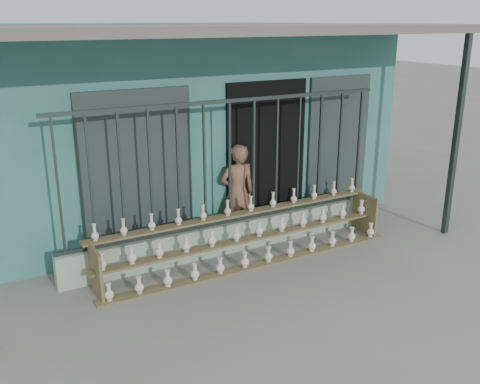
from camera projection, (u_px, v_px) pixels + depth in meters
ground at (277, 287)px, 6.87m from camera, size 60.00×60.00×0.00m
workshop_building at (156, 113)px, 9.89m from camera, size 7.40×6.60×3.21m
parapet_wall at (230, 236)px, 7.88m from camera, size 5.00×0.20×0.45m
security_fence at (230, 163)px, 7.54m from camera, size 5.00×0.04×1.80m
shelf_rack at (248, 237)px, 7.53m from camera, size 4.50×0.68×0.85m
elderly_woman at (238, 193)px, 8.14m from camera, size 0.58×0.41×1.51m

